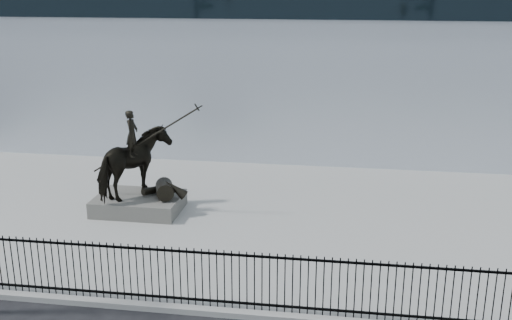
# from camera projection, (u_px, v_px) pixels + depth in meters

# --- Properties ---
(plaza) EXTENTS (30.00, 12.00, 0.15)m
(plaza) POSITION_uv_depth(u_px,v_px,m) (271.00, 220.00, 19.81)
(plaza) COLOR #9C9C99
(plaza) RESTS_ON ground
(building) EXTENTS (44.00, 14.00, 9.00)m
(building) POSITION_uv_depth(u_px,v_px,m) (303.00, 45.00, 30.83)
(building) COLOR silver
(building) RESTS_ON ground
(picket_fence) EXTENTS (22.10, 0.10, 1.50)m
(picket_fence) POSITION_uv_depth(u_px,v_px,m) (240.00, 280.00, 14.12)
(picket_fence) COLOR black
(picket_fence) RESTS_ON plaza
(statue_plinth) EXTENTS (2.87, 1.98, 0.54)m
(statue_plinth) POSITION_uv_depth(u_px,v_px,m) (139.00, 204.00, 20.30)
(statue_plinth) COLOR #595852
(statue_plinth) RESTS_ON plaza
(equestrian_statue) EXTENTS (3.67, 2.27, 3.11)m
(equestrian_statue) POSITION_uv_depth(u_px,v_px,m) (138.00, 165.00, 19.89)
(equestrian_statue) COLOR black
(equestrian_statue) RESTS_ON statue_plinth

